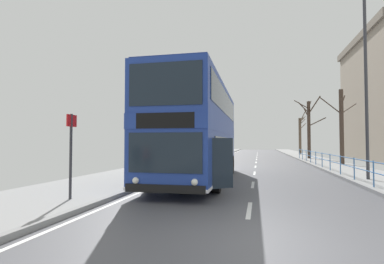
# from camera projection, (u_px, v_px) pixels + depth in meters

# --- Properties ---
(ground) EXTENTS (15.80, 140.00, 0.20)m
(ground) POSITION_uv_depth(u_px,v_px,m) (206.00, 237.00, 5.44)
(ground) COLOR #4E4E53
(double_decker_bus_main) EXTENTS (3.43, 11.14, 4.49)m
(double_decker_bus_main) POSITION_uv_depth(u_px,v_px,m) (199.00, 131.00, 13.96)
(double_decker_bus_main) COLOR navy
(double_decker_bus_main) RESTS_ON ground
(pedestrian_railing_far_kerb) EXTENTS (0.05, 27.40, 0.99)m
(pedestrian_railing_far_kerb) POSITION_uv_depth(u_px,v_px,m) (330.00, 159.00, 17.56)
(pedestrian_railing_far_kerb) COLOR #386BA8
(pedestrian_railing_far_kerb) RESTS_ON ground
(bus_stop_sign_near) EXTENTS (0.08, 0.44, 2.52)m
(bus_stop_sign_near) POSITION_uv_depth(u_px,v_px,m) (71.00, 146.00, 8.64)
(bus_stop_sign_near) COLOR #2D2D33
(bus_stop_sign_near) RESTS_ON ground
(street_lamp_far_side) EXTENTS (0.28, 0.60, 9.17)m
(street_lamp_far_side) POSITION_uv_depth(u_px,v_px,m) (366.00, 66.00, 13.41)
(street_lamp_far_side) COLOR #38383D
(street_lamp_far_side) RESTS_ON ground
(bare_tree_far_00) EXTENTS (3.20, 2.61, 6.41)m
(bare_tree_far_00) POSITION_uv_depth(u_px,v_px,m) (309.00, 127.00, 30.84)
(bare_tree_far_00) COLOR #423328
(bare_tree_far_00) RESTS_ON ground
(bare_tree_far_01) EXTENTS (2.49, 2.28, 5.81)m
(bare_tree_far_01) POSITION_uv_depth(u_px,v_px,m) (341.00, 125.00, 22.59)
(bare_tree_far_01) COLOR #423328
(bare_tree_far_01) RESTS_ON ground
(bare_tree_far_02) EXTENTS (1.42, 3.07, 6.11)m
(bare_tree_far_02) POSITION_uv_depth(u_px,v_px,m) (300.00, 134.00, 41.86)
(bare_tree_far_02) COLOR brown
(bare_tree_far_02) RESTS_ON ground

